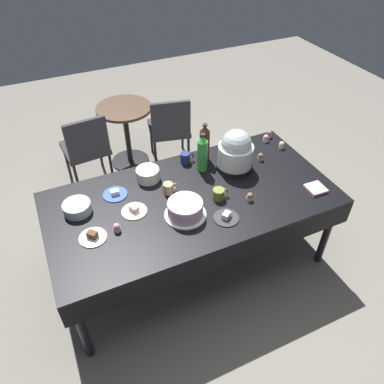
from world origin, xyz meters
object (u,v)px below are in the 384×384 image
coffee_mug_olive (219,194)px  maroon_chair_left (86,146)px  potluck_table (192,203)px  round_cafe_table (126,125)px  dessert_plate_charcoal (226,217)px  cupcake_berry (250,197)px  frosted_layer_cake (185,209)px  cupcake_cocoa (282,145)px  maroon_chair_right (170,127)px  cupcake_vanilla (269,134)px  dessert_plate_cobalt (115,194)px  cupcake_mint (266,138)px  soda_bottle_cola (205,143)px  soda_bottle_lime_soda (202,153)px  coffee_mug_tan (169,188)px  dessert_plate_white (93,237)px  cupcake_lemon (260,157)px  cupcake_rose (117,228)px  coffee_mug_navy (186,158)px  ceramic_snack_bowl (148,174)px  glass_salad_bowl (77,208)px  dessert_plate_cream (134,210)px

coffee_mug_olive → maroon_chair_left: 1.72m
potluck_table → round_cafe_table: 1.67m
dessert_plate_charcoal → cupcake_berry: (0.25, 0.10, 0.02)m
frosted_layer_cake → cupcake_cocoa: size_ratio=4.53×
maroon_chair_right → cupcake_cocoa: bearing=-62.0°
potluck_table → cupcake_vanilla: 1.11m
dessert_plate_charcoal → dessert_plate_cobalt: bearing=138.4°
cupcake_mint → soda_bottle_cola: 0.65m
soda_bottle_lime_soda → coffee_mug_tan: 0.42m
dessert_plate_white → maroon_chair_left: (0.24, 1.54, -0.27)m
frosted_layer_cake → cupcake_berry: size_ratio=4.53×
maroon_chair_left → cupcake_lemon: bearing=-44.2°
cupcake_rose → cupcake_berry: size_ratio=1.00×
dessert_plate_white → cupcake_vanilla: size_ratio=2.80×
frosted_layer_cake → coffee_mug_navy: bearing=66.0°
cupcake_mint → coffee_mug_olive: bearing=-145.6°
cupcake_cocoa → coffee_mug_olive: size_ratio=0.52×
potluck_table → cupcake_mint: size_ratio=32.59×
ceramic_snack_bowl → maroon_chair_left: maroon_chair_left is taller
glass_salad_bowl → cupcake_vanilla: (1.83, 0.27, -0.01)m
frosted_layer_cake → cupcake_vanilla: size_ratio=4.53×
soda_bottle_lime_soda → dessert_plate_cobalt: bearing=-178.9°
ceramic_snack_bowl → cupcake_vanilla: bearing=5.7°
cupcake_mint → round_cafe_table: bearing=128.5°
glass_salad_bowl → cupcake_berry: 1.27m
dessert_plate_cobalt → coffee_mug_tan: 0.41m
ceramic_snack_bowl → dessert_plate_cream: size_ratio=0.99×
glass_salad_bowl → cupcake_cocoa: (1.83, 0.07, -0.01)m
dessert_plate_cobalt → cupcake_lemon: 1.26m
soda_bottle_cola → coffee_mug_tan: (-0.45, -0.29, -0.12)m
frosted_layer_cake → round_cafe_table: size_ratio=0.42×
cupcake_berry → coffee_mug_navy: (-0.24, 0.64, 0.01)m
frosted_layer_cake → maroon_chair_right: frosted_layer_cake is taller
cupcake_berry → coffee_mug_tan: (-0.52, 0.33, 0.01)m
cupcake_berry → maroon_chair_left: (-0.92, 1.65, -0.29)m
dessert_plate_white → round_cafe_table: bearing=67.3°
cupcake_berry → soda_bottle_cola: 0.64m
frosted_layer_cake → dessert_plate_cobalt: size_ratio=1.63×
dessert_plate_charcoal → dessert_plate_cream: 0.67m
soda_bottle_lime_soda → maroon_chair_left: soda_bottle_lime_soda is taller
soda_bottle_cola → maroon_chair_right: bearing=85.5°
cupcake_vanilla → cupcake_lemon: bearing=-134.6°
cupcake_lemon → cupcake_cocoa: bearing=15.6°
ceramic_snack_bowl → round_cafe_table: size_ratio=0.26×
coffee_mug_tan → ceramic_snack_bowl: bearing=111.3°
dessert_plate_cream → soda_bottle_lime_soda: 0.73m
cupcake_vanilla → maroon_chair_right: (-0.62, 0.97, -0.29)m
ceramic_snack_bowl → soda_bottle_cola: (0.53, 0.06, 0.11)m
dessert_plate_cobalt → cupcake_vanilla: bearing=7.4°
soda_bottle_cola → round_cafe_table: size_ratio=0.48×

